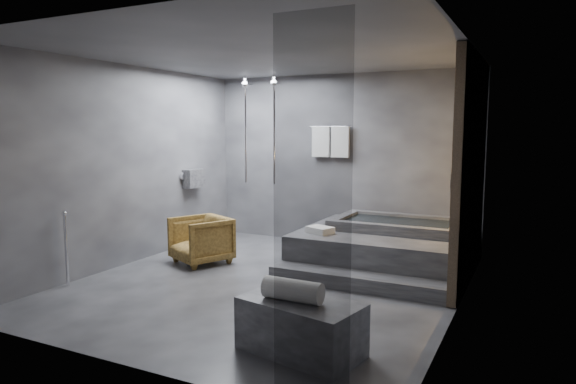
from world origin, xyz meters
The scene contains 7 objects.
room centered at (0.40, 0.24, 1.73)m, with size 5.00×5.04×2.82m.
tub_deck centered at (1.05, 1.45, 0.25)m, with size 2.20×2.00×0.50m, color #2F2F31.
tub_step centered at (1.05, 0.27, 0.09)m, with size 2.20×0.36×0.18m, color #2F2F31.
concrete_bench centered at (1.20, -1.65, 0.23)m, with size 1.03×0.57×0.46m, color #333335.
driftwood_chair centered at (-1.33, 0.42, 0.34)m, with size 0.72×0.74×0.67m, color #452F11.
rolled_towel centered at (1.15, -1.68, 0.56)m, with size 0.19×0.19×0.52m, color silver.
deck_towel centered at (0.32, 0.88, 0.54)m, with size 0.34×0.25×0.09m, color white.
Camera 1 is at (2.97, -5.47, 1.91)m, focal length 32.00 mm.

